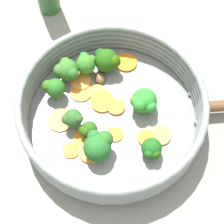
% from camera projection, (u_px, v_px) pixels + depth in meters
% --- Properties ---
extents(ground_plane, '(4.00, 4.00, 0.00)m').
position_uv_depth(ground_plane, '(112.00, 120.00, 0.70)').
color(ground_plane, gray).
extents(skillet, '(0.32, 0.32, 0.02)m').
position_uv_depth(skillet, '(112.00, 118.00, 0.69)').
color(skillet, gray).
rests_on(skillet, ground_plane).
extents(skillet_rim_wall, '(0.33, 0.33, 0.06)m').
position_uv_depth(skillet_rim_wall, '(112.00, 108.00, 0.66)').
color(skillet_rim_wall, gray).
rests_on(skillet_rim_wall, skillet).
extents(skillet_rivet_left, '(0.01, 0.01, 0.01)m').
position_uv_depth(skillet_rivet_left, '(196.00, 123.00, 0.67)').
color(skillet_rivet_left, gray).
rests_on(skillet_rivet_left, skillet).
extents(skillet_rivet_right, '(0.01, 0.01, 0.01)m').
position_uv_depth(skillet_rivet_right, '(191.00, 96.00, 0.70)').
color(skillet_rivet_right, gray).
rests_on(skillet_rivet_right, skillet).
extents(carrot_slice_0, '(0.04, 0.04, 0.00)m').
position_uv_depth(carrot_slice_0, '(98.00, 92.00, 0.71)').
color(carrot_slice_0, orange).
rests_on(carrot_slice_0, skillet).
extents(carrot_slice_1, '(0.04, 0.04, 0.01)m').
position_uv_depth(carrot_slice_1, '(146.00, 138.00, 0.66)').
color(carrot_slice_1, orange).
rests_on(carrot_slice_1, skillet).
extents(carrot_slice_2, '(0.06, 0.06, 0.00)m').
position_uv_depth(carrot_slice_2, '(60.00, 120.00, 0.68)').
color(carrot_slice_2, orange).
rests_on(carrot_slice_2, skillet).
extents(carrot_slice_3, '(0.06, 0.06, 0.00)m').
position_uv_depth(carrot_slice_3, '(102.00, 102.00, 0.70)').
color(carrot_slice_3, orange).
rests_on(carrot_slice_3, skillet).
extents(carrot_slice_4, '(0.06, 0.06, 0.01)m').
position_uv_depth(carrot_slice_4, '(80.00, 81.00, 0.72)').
color(carrot_slice_4, '#F6923F').
rests_on(carrot_slice_4, skillet).
extents(carrot_slice_5, '(0.06, 0.06, 0.00)m').
position_uv_depth(carrot_slice_5, '(85.00, 139.00, 0.66)').
color(carrot_slice_5, orange).
rests_on(carrot_slice_5, skillet).
extents(carrot_slice_6, '(0.04, 0.04, 0.00)m').
position_uv_depth(carrot_slice_6, '(115.00, 134.00, 0.67)').
color(carrot_slice_6, orange).
rests_on(carrot_slice_6, skillet).
extents(carrot_slice_7, '(0.04, 0.04, 0.00)m').
position_uv_depth(carrot_slice_7, '(81.00, 92.00, 0.71)').
color(carrot_slice_7, orange).
rests_on(carrot_slice_7, skillet).
extents(carrot_slice_8, '(0.05, 0.05, 0.00)m').
position_uv_depth(carrot_slice_8, '(160.00, 135.00, 0.66)').
color(carrot_slice_8, '#F19941').
rests_on(carrot_slice_8, skillet).
extents(carrot_slice_9, '(0.04, 0.04, 0.00)m').
position_uv_depth(carrot_slice_9, '(126.00, 62.00, 0.74)').
color(carrot_slice_9, orange).
rests_on(carrot_slice_9, skillet).
extents(carrot_slice_10, '(0.04, 0.04, 0.00)m').
position_uv_depth(carrot_slice_10, '(71.00, 150.00, 0.65)').
color(carrot_slice_10, orange).
rests_on(carrot_slice_10, skillet).
extents(carrot_slice_11, '(0.05, 0.05, 0.00)m').
position_uv_depth(carrot_slice_11, '(116.00, 107.00, 0.69)').
color(carrot_slice_11, orange).
rests_on(carrot_slice_11, skillet).
extents(carrot_slice_12, '(0.05, 0.05, 0.01)m').
position_uv_depth(carrot_slice_12, '(91.00, 151.00, 0.65)').
color(carrot_slice_12, orange).
rests_on(carrot_slice_12, skillet).
extents(broccoli_floret_0, '(0.04, 0.04, 0.05)m').
position_uv_depth(broccoli_floret_0, '(86.00, 63.00, 0.70)').
color(broccoli_floret_0, '#8DB768').
rests_on(broccoli_floret_0, skillet).
extents(broccoli_floret_1, '(0.05, 0.05, 0.05)m').
position_uv_depth(broccoli_floret_1, '(107.00, 60.00, 0.71)').
color(broccoli_floret_1, '#8EB467').
rests_on(broccoli_floret_1, skillet).
extents(broccoli_floret_2, '(0.03, 0.03, 0.04)m').
position_uv_depth(broccoli_floret_2, '(88.00, 130.00, 0.65)').
color(broccoli_floret_2, '#61904D').
rests_on(broccoli_floret_2, skillet).
extents(broccoli_floret_3, '(0.05, 0.05, 0.05)m').
position_uv_depth(broccoli_floret_3, '(98.00, 145.00, 0.62)').
color(broccoli_floret_3, '#608F52').
rests_on(broccoli_floret_3, skillet).
extents(broccoli_floret_4, '(0.04, 0.03, 0.05)m').
position_uv_depth(broccoli_floret_4, '(73.00, 118.00, 0.65)').
color(broccoli_floret_4, '#72A05B').
rests_on(broccoli_floret_4, skillet).
extents(broccoli_floret_5, '(0.05, 0.05, 0.05)m').
position_uv_depth(broccoli_floret_5, '(67.00, 70.00, 0.70)').
color(broccoli_floret_5, '#7C9858').
rests_on(broccoli_floret_5, skillet).
extents(broccoli_floret_6, '(0.05, 0.05, 0.05)m').
position_uv_depth(broccoli_floret_6, '(144.00, 102.00, 0.67)').
color(broccoli_floret_6, '#679648').
rests_on(broccoli_floret_6, skillet).
extents(broccoli_floret_7, '(0.04, 0.04, 0.04)m').
position_uv_depth(broccoli_floret_7, '(152.00, 149.00, 0.63)').
color(broccoli_floret_7, '#7EB25C').
rests_on(broccoli_floret_7, skillet).
extents(broccoli_floret_8, '(0.04, 0.04, 0.05)m').
position_uv_depth(broccoli_floret_8, '(54.00, 88.00, 0.68)').
color(broccoli_floret_8, '#8CAE67').
rests_on(broccoli_floret_8, skillet).
extents(mushroom_piece_0, '(0.02, 0.03, 0.01)m').
position_uv_depth(mushroom_piece_0, '(102.00, 77.00, 0.72)').
color(mushroom_piece_0, brown).
rests_on(mushroom_piece_0, skillet).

